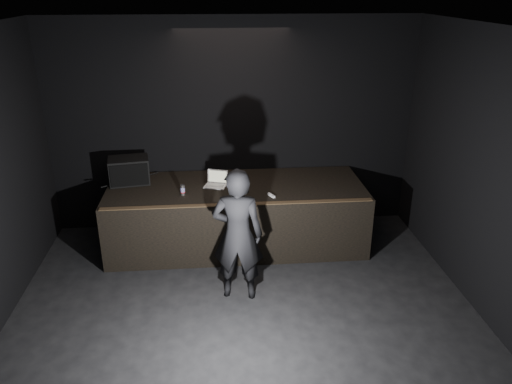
{
  "coord_description": "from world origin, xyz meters",
  "views": [
    {
      "loc": [
        -0.33,
        -4.5,
        3.93
      ],
      "look_at": [
        0.28,
        2.3,
        1.07
      ],
      "focal_mm": 35.0,
      "sensor_mm": 36.0,
      "label": 1
    }
  ],
  "objects_px": {
    "stage_riser": "(236,215)",
    "stage_monitor": "(129,171)",
    "beer_can": "(183,190)",
    "laptop": "(216,182)",
    "person": "(238,235)"
  },
  "relations": [
    {
      "from": "stage_riser",
      "to": "stage_monitor",
      "type": "distance_m",
      "value": 1.84
    },
    {
      "from": "stage_riser",
      "to": "stage_monitor",
      "type": "xyz_separation_m",
      "value": [
        -1.67,
        0.29,
        0.7
      ]
    },
    {
      "from": "laptop",
      "to": "stage_monitor",
      "type": "bearing_deg",
      "value": -172.58
    },
    {
      "from": "stage_riser",
      "to": "beer_can",
      "type": "xyz_separation_m",
      "value": [
        -0.81,
        -0.29,
        0.58
      ]
    },
    {
      "from": "beer_can",
      "to": "stage_monitor",
      "type": "bearing_deg",
      "value": 145.95
    },
    {
      "from": "stage_riser",
      "to": "stage_monitor",
      "type": "height_order",
      "value": "stage_monitor"
    },
    {
      "from": "stage_riser",
      "to": "stage_monitor",
      "type": "relative_size",
      "value": 5.95
    },
    {
      "from": "laptop",
      "to": "beer_can",
      "type": "height_order",
      "value": "laptop"
    },
    {
      "from": "beer_can",
      "to": "person",
      "type": "height_order",
      "value": "person"
    },
    {
      "from": "stage_riser",
      "to": "laptop",
      "type": "relative_size",
      "value": 10.04
    },
    {
      "from": "beer_can",
      "to": "stage_riser",
      "type": "bearing_deg",
      "value": 19.38
    },
    {
      "from": "stage_monitor",
      "to": "person",
      "type": "relative_size",
      "value": 0.37
    },
    {
      "from": "stage_riser",
      "to": "beer_can",
      "type": "height_order",
      "value": "beer_can"
    },
    {
      "from": "stage_monitor",
      "to": "beer_can",
      "type": "xyz_separation_m",
      "value": [
        0.86,
        -0.58,
        -0.12
      ]
    },
    {
      "from": "stage_monitor",
      "to": "laptop",
      "type": "bearing_deg",
      "value": -18.55
    }
  ]
}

